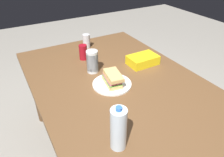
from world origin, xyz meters
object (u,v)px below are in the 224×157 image
(sandwich, at_px, (112,78))
(plastic_cup_stack, at_px, (92,62))
(water_bottle_tall, at_px, (118,129))
(dining_table, at_px, (123,96))
(soda_can_red, at_px, (83,52))
(paper_plate, at_px, (112,84))
(soda_can_silver, at_px, (86,41))
(chip_bag, at_px, (143,60))

(sandwich, distance_m, plastic_cup_stack, 0.23)
(water_bottle_tall, height_order, plastic_cup_stack, water_bottle_tall)
(dining_table, bearing_deg, soda_can_red, -171.42)
(dining_table, bearing_deg, water_bottle_tall, -35.09)
(paper_plate, relative_size, sandwich, 1.34)
(dining_table, height_order, soda_can_red, soda_can_red)
(paper_plate, bearing_deg, plastic_cup_stack, -170.17)
(soda_can_silver, bearing_deg, water_bottle_tall, -16.29)
(plastic_cup_stack, bearing_deg, soda_can_red, 174.83)
(dining_table, distance_m, chip_bag, 0.37)
(paper_plate, xyz_separation_m, plastic_cup_stack, (-0.22, -0.04, 0.08))
(dining_table, relative_size, sandwich, 9.00)
(paper_plate, distance_m, soda_can_red, 0.45)
(sandwich, distance_m, water_bottle_tall, 0.51)
(dining_table, relative_size, paper_plate, 6.72)
(dining_table, distance_m, paper_plate, 0.12)
(plastic_cup_stack, bearing_deg, chip_bag, 77.69)
(paper_plate, distance_m, plastic_cup_stack, 0.24)
(soda_can_silver, bearing_deg, chip_bag, 26.52)
(plastic_cup_stack, distance_m, soda_can_silver, 0.45)
(paper_plate, bearing_deg, sandwich, 16.63)
(chip_bag, distance_m, soda_can_silver, 0.57)
(water_bottle_tall, bearing_deg, plastic_cup_stack, 164.68)
(paper_plate, bearing_deg, water_bottle_tall, -26.16)
(soda_can_red, distance_m, water_bottle_tall, 0.93)
(soda_can_red, bearing_deg, sandwich, 2.48)
(sandwich, height_order, chip_bag, sandwich)
(chip_bag, bearing_deg, paper_plate, -159.18)
(chip_bag, xyz_separation_m, water_bottle_tall, (0.59, -0.58, 0.08))
(dining_table, bearing_deg, plastic_cup_stack, -160.99)
(chip_bag, height_order, water_bottle_tall, water_bottle_tall)
(plastic_cup_stack, relative_size, soda_can_silver, 1.37)
(sandwich, bearing_deg, paper_plate, -163.37)
(dining_table, distance_m, plastic_cup_stack, 0.33)
(soda_can_red, bearing_deg, soda_can_silver, 150.05)
(soda_can_red, xyz_separation_m, chip_bag, (0.31, 0.37, -0.03))
(soda_can_red, xyz_separation_m, soda_can_silver, (-0.20, 0.12, 0.00))
(sandwich, xyz_separation_m, soda_can_silver, (-0.65, 0.10, 0.01))
(dining_table, height_order, sandwich, sandwich)
(paper_plate, xyz_separation_m, soda_can_red, (-0.44, -0.02, 0.05))
(dining_table, distance_m, soda_can_red, 0.52)
(water_bottle_tall, relative_size, plastic_cup_stack, 1.41)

